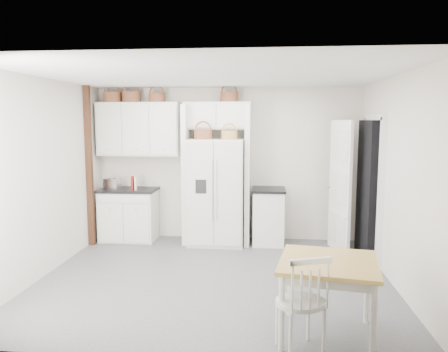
# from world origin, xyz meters

# --- Properties ---
(floor) EXTENTS (4.50, 4.50, 0.00)m
(floor) POSITION_xyz_m (0.00, 0.00, 0.00)
(floor) COLOR #444549
(floor) RESTS_ON ground
(ceiling) EXTENTS (4.50, 4.50, 0.00)m
(ceiling) POSITION_xyz_m (0.00, 0.00, 2.60)
(ceiling) COLOR white
(ceiling) RESTS_ON wall_back
(wall_back) EXTENTS (4.50, 0.00, 4.50)m
(wall_back) POSITION_xyz_m (0.00, 2.00, 1.30)
(wall_back) COLOR beige
(wall_back) RESTS_ON floor
(wall_left) EXTENTS (0.00, 4.00, 4.00)m
(wall_left) POSITION_xyz_m (-2.25, 0.00, 1.30)
(wall_left) COLOR beige
(wall_left) RESTS_ON floor
(wall_right) EXTENTS (0.00, 4.00, 4.00)m
(wall_right) POSITION_xyz_m (2.25, 0.00, 1.30)
(wall_right) COLOR beige
(wall_right) RESTS_ON floor
(refrigerator) EXTENTS (0.90, 0.73, 1.75)m
(refrigerator) POSITION_xyz_m (-0.15, 1.64, 0.87)
(refrigerator) COLOR silver
(refrigerator) RESTS_ON floor
(base_cab_left) EXTENTS (0.92, 0.58, 0.85)m
(base_cab_left) POSITION_xyz_m (-1.67, 1.70, 0.43)
(base_cab_left) COLOR silver
(base_cab_left) RESTS_ON floor
(base_cab_right) EXTENTS (0.51, 0.61, 0.89)m
(base_cab_right) POSITION_xyz_m (0.71, 1.70, 0.44)
(base_cab_right) COLOR silver
(base_cab_right) RESTS_ON floor
(dining_table) EXTENTS (1.02, 1.02, 0.74)m
(dining_table) POSITION_xyz_m (1.24, -1.45, 0.37)
(dining_table) COLOR olive
(dining_table) RESTS_ON floor
(windsor_chair) EXTENTS (0.55, 0.53, 0.91)m
(windsor_chair) POSITION_xyz_m (0.96, -1.75, 0.45)
(windsor_chair) COLOR silver
(windsor_chair) RESTS_ON floor
(counter_left) EXTENTS (0.96, 0.62, 0.04)m
(counter_left) POSITION_xyz_m (-1.67, 1.70, 0.87)
(counter_left) COLOR black
(counter_left) RESTS_ON base_cab_left
(counter_right) EXTENTS (0.55, 0.65, 0.04)m
(counter_right) POSITION_xyz_m (0.71, 1.70, 0.91)
(counter_right) COLOR black
(counter_right) RESTS_ON base_cab_right
(toaster) EXTENTS (0.29, 0.21, 0.18)m
(toaster) POSITION_xyz_m (-1.93, 1.63, 0.98)
(toaster) COLOR silver
(toaster) RESTS_ON counter_left
(cookbook_red) EXTENTS (0.06, 0.15, 0.23)m
(cookbook_red) POSITION_xyz_m (-1.57, 1.62, 1.00)
(cookbook_red) COLOR #9E0F0B
(cookbook_red) RESTS_ON counter_left
(cookbook_cream) EXTENTS (0.06, 0.15, 0.22)m
(cookbook_cream) POSITION_xyz_m (-1.52, 1.62, 1.00)
(cookbook_cream) COLOR beige
(cookbook_cream) RESTS_ON counter_left
(basket_upper_a) EXTENTS (0.31, 0.31, 0.17)m
(basket_upper_a) POSITION_xyz_m (-1.95, 1.83, 2.44)
(basket_upper_a) COLOR brown
(basket_upper_a) RESTS_ON upper_cabinet
(basket_upper_b) EXTENTS (0.31, 0.31, 0.18)m
(basket_upper_b) POSITION_xyz_m (-1.62, 1.83, 2.44)
(basket_upper_b) COLOR brown
(basket_upper_b) RESTS_ON upper_cabinet
(basket_upper_c) EXTENTS (0.27, 0.27, 0.16)m
(basket_upper_c) POSITION_xyz_m (-1.18, 1.83, 2.43)
(basket_upper_c) COLOR brown
(basket_upper_c) RESTS_ON upper_cabinet
(basket_bridge_b) EXTENTS (0.29, 0.29, 0.17)m
(basket_bridge_b) POSITION_xyz_m (0.04, 1.83, 2.43)
(basket_bridge_b) COLOR brown
(basket_bridge_b) RESTS_ON bridge_cabinet
(basket_fridge_a) EXTENTS (0.29, 0.29, 0.15)m
(basket_fridge_a) POSITION_xyz_m (-0.36, 1.54, 1.83)
(basket_fridge_a) COLOR brown
(basket_fridge_a) RESTS_ON refrigerator
(basket_fridge_b) EXTENTS (0.26, 0.26, 0.14)m
(basket_fridge_b) POSITION_xyz_m (0.07, 1.54, 1.82)
(basket_fridge_b) COLOR olive
(basket_fridge_b) RESTS_ON refrigerator
(upper_cabinet) EXTENTS (1.40, 0.34, 0.90)m
(upper_cabinet) POSITION_xyz_m (-1.50, 1.83, 1.90)
(upper_cabinet) COLOR silver
(upper_cabinet) RESTS_ON wall_back
(bridge_cabinet) EXTENTS (1.12, 0.34, 0.45)m
(bridge_cabinet) POSITION_xyz_m (-0.15, 1.83, 2.12)
(bridge_cabinet) COLOR silver
(bridge_cabinet) RESTS_ON wall_back
(fridge_panel_left) EXTENTS (0.08, 0.60, 2.30)m
(fridge_panel_left) POSITION_xyz_m (-0.66, 1.70, 1.15)
(fridge_panel_left) COLOR silver
(fridge_panel_left) RESTS_ON floor
(fridge_panel_right) EXTENTS (0.08, 0.60, 2.30)m
(fridge_panel_right) POSITION_xyz_m (0.36, 1.70, 1.15)
(fridge_panel_right) COLOR silver
(fridge_panel_right) RESTS_ON floor
(trim_post) EXTENTS (0.09, 0.09, 2.60)m
(trim_post) POSITION_xyz_m (-2.20, 1.35, 1.30)
(trim_post) COLOR #442014
(trim_post) RESTS_ON floor
(doorway_void) EXTENTS (0.18, 0.85, 2.05)m
(doorway_void) POSITION_xyz_m (2.16, 1.00, 1.02)
(doorway_void) COLOR black
(doorway_void) RESTS_ON floor
(door_slab) EXTENTS (0.21, 0.79, 2.05)m
(door_slab) POSITION_xyz_m (1.80, 1.33, 1.02)
(door_slab) COLOR white
(door_slab) RESTS_ON floor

